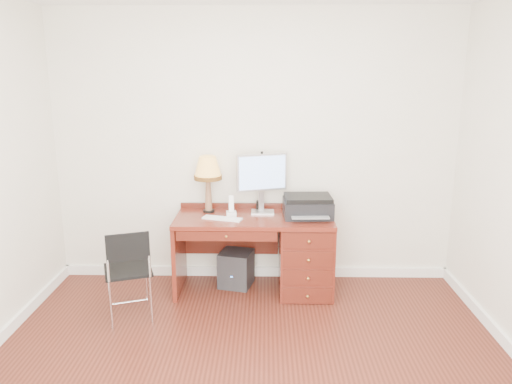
{
  "coord_description": "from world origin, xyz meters",
  "views": [
    {
      "loc": [
        0.11,
        -3.16,
        2.12
      ],
      "look_at": [
        0.02,
        1.2,
        1.04
      ],
      "focal_mm": 35.0,
      "sensor_mm": 36.0,
      "label": 1
    }
  ],
  "objects_px": {
    "chair": "(126,266)",
    "desk": "(287,250)",
    "phone": "(231,210)",
    "printer": "(308,206)",
    "equipment_box": "(236,268)",
    "leg_lamp": "(208,171)",
    "monitor": "(263,176)"
  },
  "relations": [
    {
      "from": "printer",
      "to": "chair",
      "type": "bearing_deg",
      "value": -159.73
    },
    {
      "from": "desk",
      "to": "phone",
      "type": "height_order",
      "value": "phone"
    },
    {
      "from": "chair",
      "to": "equipment_box",
      "type": "distance_m",
      "value": 1.2
    },
    {
      "from": "chair",
      "to": "desk",
      "type": "bearing_deg",
      "value": 5.13
    },
    {
      "from": "desk",
      "to": "chair",
      "type": "relative_size",
      "value": 1.82
    },
    {
      "from": "printer",
      "to": "leg_lamp",
      "type": "height_order",
      "value": "leg_lamp"
    },
    {
      "from": "leg_lamp",
      "to": "phone",
      "type": "relative_size",
      "value": 2.79
    },
    {
      "from": "desk",
      "to": "equipment_box",
      "type": "height_order",
      "value": "desk"
    },
    {
      "from": "phone",
      "to": "equipment_box",
      "type": "relative_size",
      "value": 0.56
    },
    {
      "from": "phone",
      "to": "equipment_box",
      "type": "distance_m",
      "value": 0.64
    },
    {
      "from": "monitor",
      "to": "equipment_box",
      "type": "xyz_separation_m",
      "value": [
        -0.26,
        -0.06,
        -0.94
      ]
    },
    {
      "from": "phone",
      "to": "chair",
      "type": "height_order",
      "value": "phone"
    },
    {
      "from": "phone",
      "to": "chair",
      "type": "distance_m",
      "value": 1.13
    },
    {
      "from": "printer",
      "to": "chair",
      "type": "xyz_separation_m",
      "value": [
        -1.58,
        -0.66,
        -0.35
      ]
    },
    {
      "from": "desk",
      "to": "leg_lamp",
      "type": "xyz_separation_m",
      "value": [
        -0.77,
        0.15,
        0.74
      ]
    },
    {
      "from": "leg_lamp",
      "to": "chair",
      "type": "distance_m",
      "value": 1.2
    },
    {
      "from": "leg_lamp",
      "to": "equipment_box",
      "type": "distance_m",
      "value": 1.02
    },
    {
      "from": "printer",
      "to": "desk",
      "type": "bearing_deg",
      "value": -176.05
    },
    {
      "from": "phone",
      "to": "chair",
      "type": "relative_size",
      "value": 0.24
    },
    {
      "from": "desk",
      "to": "equipment_box",
      "type": "bearing_deg",
      "value": 169.2
    },
    {
      "from": "monitor",
      "to": "equipment_box",
      "type": "height_order",
      "value": "monitor"
    },
    {
      "from": "monitor",
      "to": "equipment_box",
      "type": "distance_m",
      "value": 0.98
    },
    {
      "from": "desk",
      "to": "monitor",
      "type": "bearing_deg",
      "value": 146.3
    },
    {
      "from": "monitor",
      "to": "printer",
      "type": "relative_size",
      "value": 1.23
    },
    {
      "from": "desk",
      "to": "printer",
      "type": "distance_m",
      "value": 0.48
    },
    {
      "from": "monitor",
      "to": "chair",
      "type": "bearing_deg",
      "value": -163.27
    },
    {
      "from": "leg_lamp",
      "to": "chair",
      "type": "bearing_deg",
      "value": -128.09
    },
    {
      "from": "leg_lamp",
      "to": "phone",
      "type": "height_order",
      "value": "leg_lamp"
    },
    {
      "from": "chair",
      "to": "equipment_box",
      "type": "xyz_separation_m",
      "value": [
        0.89,
        0.74,
        -0.32
      ]
    },
    {
      "from": "printer",
      "to": "phone",
      "type": "distance_m",
      "value": 0.73
    },
    {
      "from": "phone",
      "to": "desk",
      "type": "bearing_deg",
      "value": -10.24
    },
    {
      "from": "desk",
      "to": "printer",
      "type": "height_order",
      "value": "printer"
    }
  ]
}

